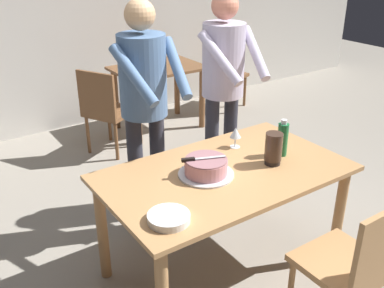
{
  "coord_description": "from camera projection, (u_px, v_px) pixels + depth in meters",
  "views": [
    {
      "loc": [
        -1.52,
        -1.86,
        2.04
      ],
      "look_at": [
        -0.13,
        0.17,
        0.9
      ],
      "focal_mm": 41.12,
      "sensor_mm": 36.0,
      "label": 1
    }
  ],
  "objects": [
    {
      "name": "hurricane_lamp",
      "position": [
        273.0,
        149.0,
        2.75
      ],
      "size": [
        0.11,
        0.11,
        0.21
      ],
      "color": "black",
      "rests_on": "main_dining_table"
    },
    {
      "name": "wine_glass_near",
      "position": [
        236.0,
        133.0,
        2.98
      ],
      "size": [
        0.08,
        0.08,
        0.14
      ],
      "color": "silver",
      "rests_on": "main_dining_table"
    },
    {
      "name": "background_table",
      "position": [
        158.0,
        81.0,
        5.05
      ],
      "size": [
        1.0,
        0.7,
        0.74
      ],
      "color": "brown",
      "rests_on": "ground_plane"
    },
    {
      "name": "ground_plane",
      "position": [
        222.0,
        266.0,
        3.03
      ],
      "size": [
        14.0,
        14.0,
        0.0
      ],
      "primitive_type": "plane",
      "color": "gray"
    },
    {
      "name": "person_standing_beside",
      "position": [
        223.0,
        80.0,
        3.36
      ],
      "size": [
        0.47,
        0.56,
        1.72
      ],
      "color": "#2D2D38",
      "rests_on": "ground_plane"
    },
    {
      "name": "chair_near_side",
      "position": [
        356.0,
        263.0,
        2.32
      ],
      "size": [
        0.44,
        0.44,
        0.9
      ],
      "color": "tan",
      "rests_on": "ground_plane"
    },
    {
      "name": "back_wall",
      "position": [
        50.0,
        10.0,
        4.78
      ],
      "size": [
        10.0,
        0.12,
        2.7
      ],
      "primitive_type": "cube",
      "color": "silver",
      "rests_on": "ground_plane"
    },
    {
      "name": "background_chair_1",
      "position": [
        223.0,
        72.0,
        5.7
      ],
      "size": [
        0.55,
        0.55,
        0.9
      ],
      "color": "brown",
      "rests_on": "ground_plane"
    },
    {
      "name": "plate_stack",
      "position": [
        169.0,
        218.0,
        2.22
      ],
      "size": [
        0.22,
        0.22,
        0.04
      ],
      "color": "white",
      "rests_on": "main_dining_table"
    },
    {
      "name": "cake_knife",
      "position": [
        194.0,
        159.0,
        2.6
      ],
      "size": [
        0.26,
        0.12,
        0.02
      ],
      "color": "silver",
      "rests_on": "cake_on_platter"
    },
    {
      "name": "background_chair_0",
      "position": [
        106.0,
        108.0,
        4.46
      ],
      "size": [
        0.6,
        0.6,
        0.9
      ],
      "color": "brown",
      "rests_on": "ground_plane"
    },
    {
      "name": "cake_on_platter",
      "position": [
        206.0,
        168.0,
        2.64
      ],
      "size": [
        0.34,
        0.34,
        0.11
      ],
      "color": "silver",
      "rests_on": "main_dining_table"
    },
    {
      "name": "person_cutting_cake",
      "position": [
        144.0,
        98.0,
        2.97
      ],
      "size": [
        0.47,
        0.55,
        1.72
      ],
      "color": "#2D2D38",
      "rests_on": "ground_plane"
    },
    {
      "name": "main_dining_table",
      "position": [
        225.0,
        186.0,
        2.76
      ],
      "size": [
        1.53,
        0.9,
        0.75
      ],
      "color": "tan",
      "rests_on": "ground_plane"
    },
    {
      "name": "water_bottle",
      "position": [
        283.0,
        139.0,
        2.87
      ],
      "size": [
        0.07,
        0.07,
        0.25
      ],
      "color": "#1E6B38",
      "rests_on": "main_dining_table"
    }
  ]
}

